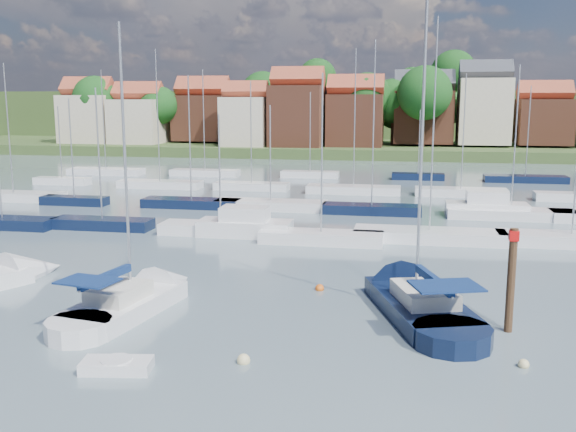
# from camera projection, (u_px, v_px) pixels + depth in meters

# --- Properties ---
(ground) EXTENTS (260.00, 260.00, 0.00)m
(ground) POSITION_uv_depth(u_px,v_px,m) (343.00, 198.00, 66.56)
(ground) COLOR #4D5F69
(ground) RESTS_ON ground
(sailboat_centre) EXTENTS (4.68, 11.14, 14.73)m
(sailboat_centre) POSITION_uv_depth(u_px,v_px,m) (140.00, 299.00, 31.71)
(sailboat_centre) COLOR silver
(sailboat_centre) RESTS_ON ground
(sailboat_navy) EXTENTS (7.13, 12.99, 17.39)m
(sailboat_navy) POSITION_uv_depth(u_px,v_px,m) (409.00, 297.00, 32.05)
(sailboat_navy) COLOR black
(sailboat_navy) RESTS_ON ground
(tender) EXTENTS (2.77, 1.61, 0.56)m
(tender) POSITION_uv_depth(u_px,v_px,m) (117.00, 366.00, 24.15)
(tender) COLOR silver
(tender) RESTS_ON ground
(timber_piling) EXTENTS (0.40, 0.40, 6.90)m
(timber_piling) POSITION_uv_depth(u_px,v_px,m) (510.00, 300.00, 28.06)
(timber_piling) COLOR #4C331E
(timber_piling) RESTS_ON ground
(buoy_b) EXTENTS (0.54, 0.54, 0.54)m
(buoy_b) POSITION_uv_depth(u_px,v_px,m) (56.00, 346.00, 26.61)
(buoy_b) COLOR beige
(buoy_b) RESTS_ON ground
(buoy_c) EXTENTS (0.50, 0.50, 0.50)m
(buoy_c) POSITION_uv_depth(u_px,v_px,m) (65.00, 331.00, 28.41)
(buoy_c) COLOR beige
(buoy_c) RESTS_ON ground
(buoy_d) EXTENTS (0.52, 0.52, 0.52)m
(buoy_d) POSITION_uv_depth(u_px,v_px,m) (244.00, 363.00, 24.95)
(buoy_d) COLOR beige
(buoy_d) RESTS_ON ground
(buoy_e) EXTENTS (0.47, 0.47, 0.47)m
(buoy_e) POSITION_uv_depth(u_px,v_px,m) (320.00, 290.00, 34.46)
(buoy_e) COLOR #D85914
(buoy_e) RESTS_ON ground
(buoy_f) EXTENTS (0.43, 0.43, 0.43)m
(buoy_f) POSITION_uv_depth(u_px,v_px,m) (523.00, 367.00, 24.56)
(buoy_f) COLOR beige
(buoy_f) RESTS_ON ground
(marina_field) EXTENTS (79.62, 41.41, 15.93)m
(marina_field) POSITION_uv_depth(u_px,v_px,m) (357.00, 202.00, 61.45)
(marina_field) COLOR silver
(marina_field) RESTS_ON ground
(far_shore_town) EXTENTS (212.46, 90.00, 22.27)m
(far_shore_town) POSITION_uv_depth(u_px,v_px,m) (391.00, 123.00, 154.95)
(far_shore_town) COLOR #374C26
(far_shore_town) RESTS_ON ground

